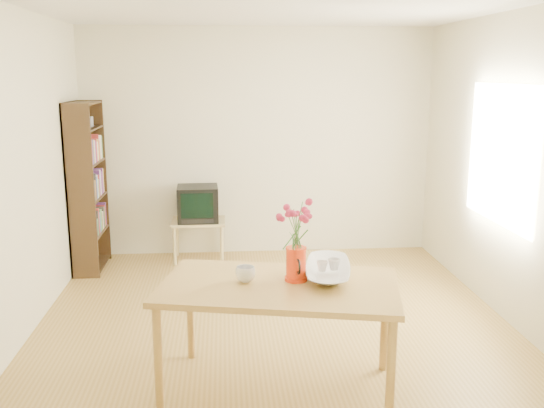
{
  "coord_description": "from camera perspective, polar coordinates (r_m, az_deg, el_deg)",
  "views": [
    {
      "loc": [
        -0.4,
        -4.7,
        2.1
      ],
      "look_at": [
        0.0,
        0.3,
        1.0
      ],
      "focal_mm": 40.0,
      "sensor_mm": 36.0,
      "label": 1
    }
  ],
  "objects": [
    {
      "name": "flowers",
      "position": [
        3.92,
        2.31,
        -1.64
      ],
      "size": [
        0.26,
        0.26,
        0.37
      ],
      "primitive_type": null,
      "color": "#CE3059",
      "rests_on": "pitcher"
    },
    {
      "name": "teacup_b",
      "position": [
        4.11,
        5.9,
        -4.37
      ],
      "size": [
        0.09,
        0.09,
        0.07
      ],
      "primitive_type": "imported",
      "rotation": [
        0.0,
        0.0,
        1.31
      ],
      "color": "white",
      "rests_on": "bowl"
    },
    {
      "name": "bookshelf",
      "position": [
        6.73,
        -16.91,
        1.03
      ],
      "size": [
        0.28,
        0.7,
        1.8
      ],
      "color": "black",
      "rests_on": "ground"
    },
    {
      "name": "mug",
      "position": [
        4.0,
        -2.51,
        -6.61
      ],
      "size": [
        0.16,
        0.16,
        0.1
      ],
      "primitive_type": "imported",
      "rotation": [
        0.0,
        0.0,
        3.4
      ],
      "color": "white",
      "rests_on": "table"
    },
    {
      "name": "table",
      "position": [
        3.99,
        0.69,
        -8.5
      ],
      "size": [
        1.69,
        1.18,
        0.75
      ],
      "rotation": [
        0.0,
        0.0,
        -0.21
      ],
      "color": "#A47938",
      "rests_on": "ground"
    },
    {
      "name": "teacup_a",
      "position": [
        4.08,
        4.77,
        -4.53
      ],
      "size": [
        0.07,
        0.07,
        0.06
      ],
      "primitive_type": "imported",
      "rotation": [
        0.0,
        0.0,
        0.09
      ],
      "color": "white",
      "rests_on": "bowl"
    },
    {
      "name": "television",
      "position": [
        6.85,
        -6.99,
        0.11
      ],
      "size": [
        0.46,
        0.44,
        0.39
      ],
      "rotation": [
        0.0,
        0.0,
        0.03
      ],
      "color": "black",
      "rests_on": "tv_stand"
    },
    {
      "name": "tv_stand",
      "position": [
        6.9,
        -6.94,
        -2.13
      ],
      "size": [
        0.6,
        0.45,
        0.46
      ],
      "color": "tan",
      "rests_on": "ground"
    },
    {
      "name": "pitcher",
      "position": [
        4.0,
        2.27,
        -5.77
      ],
      "size": [
        0.15,
        0.23,
        0.23
      ],
      "rotation": [
        0.0,
        0.0,
        0.07
      ],
      "color": "red",
      "rests_on": "table"
    },
    {
      "name": "room",
      "position": [
        4.79,
        0.63,
        2.78
      ],
      "size": [
        4.5,
        4.5,
        4.5
      ],
      "color": "olive",
      "rests_on": "ground"
    },
    {
      "name": "bowl",
      "position": [
        4.08,
        5.34,
        -3.9
      ],
      "size": [
        0.52,
        0.52,
        0.42
      ],
      "primitive_type": "imported",
      "rotation": [
        0.0,
        0.0,
        -0.17
      ],
      "color": "white",
      "rests_on": "table"
    }
  ]
}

